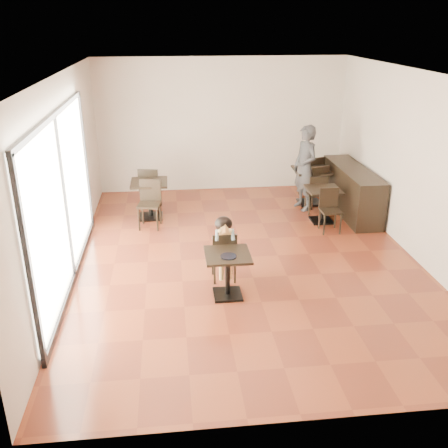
{
  "coord_description": "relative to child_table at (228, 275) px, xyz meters",
  "views": [
    {
      "loc": [
        -1.3,
        -8.02,
        3.99
      ],
      "look_at": [
        -0.49,
        -0.81,
        1.0
      ],
      "focal_mm": 40.0,
      "sensor_mm": 36.0,
      "label": 1
    }
  ],
  "objects": [
    {
      "name": "plate",
      "position": [
        0.0,
        -0.1,
        0.37
      ],
      "size": [
        0.24,
        0.24,
        0.01
      ],
      "primitive_type": "cylinder",
      "color": "black",
      "rests_on": "child_table"
    },
    {
      "name": "chair_mid_a",
      "position": [
        2.35,
        3.39,
        0.08
      ],
      "size": [
        0.39,
        0.39,
        0.87
      ],
      "primitive_type": null,
      "rotation": [
        0.0,
        0.0,
        3.14
      ],
      "color": "black",
      "rests_on": "floor"
    },
    {
      "name": "wall_left",
      "position": [
        -2.51,
        1.31,
        1.24
      ],
      "size": [
        0.01,
        8.0,
        3.2
      ],
      "primitive_type": "cube",
      "color": "beige",
      "rests_on": "floor"
    },
    {
      "name": "child_chair",
      "position": [
        0.0,
        0.55,
        0.07
      ],
      "size": [
        0.39,
        0.39,
        0.87
      ],
      "primitive_type": null,
      "rotation": [
        0.0,
        0.0,
        3.14
      ],
      "color": "black",
      "rests_on": "floor"
    },
    {
      "name": "adult_patron",
      "position": [
        2.15,
        3.66,
        0.58
      ],
      "size": [
        0.65,
        0.8,
        1.89
      ],
      "primitive_type": "imported",
      "rotation": [
        0.0,
        0.0,
        -1.25
      ],
      "color": "#35353A",
      "rests_on": "floor"
    },
    {
      "name": "child_table",
      "position": [
        0.0,
        0.0,
        0.0
      ],
      "size": [
        0.68,
        0.68,
        0.72
      ],
      "primitive_type": null,
      "color": "black",
      "rests_on": "floor"
    },
    {
      "name": "pizza_slice",
      "position": [
        0.0,
        0.36,
        0.58
      ],
      "size": [
        0.25,
        0.19,
        0.06
      ],
      "primitive_type": null,
      "color": "#D4BA70",
      "rests_on": "child"
    },
    {
      "name": "service_counter",
      "position": [
        3.14,
        3.31,
        0.14
      ],
      "size": [
        0.6,
        2.4,
        1.0
      ],
      "primitive_type": "cube",
      "color": "black",
      "rests_on": "floor"
    },
    {
      "name": "wall_front",
      "position": [
        0.49,
        -2.69,
        1.24
      ],
      "size": [
        6.0,
        0.01,
        3.2
      ],
      "primitive_type": "cube",
      "color": "beige",
      "rests_on": "floor"
    },
    {
      "name": "ceiling",
      "position": [
        0.49,
        1.31,
        2.84
      ],
      "size": [
        6.0,
        8.0,
        0.01
      ],
      "primitive_type": "cube",
      "color": "silver",
      "rests_on": "floor"
    },
    {
      "name": "chair_back_a",
      "position": [
        2.56,
        4.51,
        0.14
      ],
      "size": [
        0.56,
        0.56,
        0.99
      ],
      "primitive_type": null,
      "rotation": [
        0.0,
        0.0,
        3.47
      ],
      "color": "black",
      "rests_on": "floor"
    },
    {
      "name": "cafe_table_left",
      "position": [
        -1.26,
        3.47,
        0.05
      ],
      "size": [
        0.88,
        0.88,
        0.81
      ],
      "primitive_type": null,
      "rotation": [
        0.0,
        0.0,
        -0.16
      ],
      "color": "black",
      "rests_on": "floor"
    },
    {
      "name": "cafe_table_mid",
      "position": [
        2.35,
        2.84,
        0.0
      ],
      "size": [
        0.69,
        0.69,
        0.72
      ],
      "primitive_type": null,
      "rotation": [
        0.0,
        0.0,
        0.0
      ],
      "color": "black",
      "rests_on": "floor"
    },
    {
      "name": "chair_back_b",
      "position": [
        2.56,
        3.41,
        0.14
      ],
      "size": [
        0.56,
        0.56,
        0.99
      ],
      "primitive_type": null,
      "rotation": [
        0.0,
        0.0,
        0.32
      ],
      "color": "black",
      "rests_on": "floor"
    },
    {
      "name": "child",
      "position": [
        0.0,
        0.55,
        0.18
      ],
      "size": [
        0.39,
        0.54,
        1.09
      ],
      "primitive_type": null,
      "color": "slate",
      "rests_on": "child_chair"
    },
    {
      "name": "chair_left_a",
      "position": [
        -1.26,
        4.02,
        0.13
      ],
      "size": [
        0.5,
        0.5,
        0.98
      ],
      "primitive_type": null,
      "rotation": [
        0.0,
        0.0,
        2.98
      ],
      "color": "black",
      "rests_on": "floor"
    },
    {
      "name": "floor",
      "position": [
        0.49,
        1.31,
        -0.36
      ],
      "size": [
        6.0,
        8.0,
        0.01
      ],
      "primitive_type": "cube",
      "color": "brown",
      "rests_on": "ground"
    },
    {
      "name": "storefront_window",
      "position": [
        -2.48,
        0.81,
        1.04
      ],
      "size": [
        0.04,
        4.5,
        2.6
      ],
      "primitive_type": "cube",
      "color": "white",
      "rests_on": "floor"
    },
    {
      "name": "chair_mid_b",
      "position": [
        2.35,
        2.29,
        0.08
      ],
      "size": [
        0.39,
        0.39,
        0.87
      ],
      "primitive_type": null,
      "rotation": [
        0.0,
        0.0,
        0.0
      ],
      "color": "black",
      "rests_on": "floor"
    },
    {
      "name": "wall_back",
      "position": [
        0.49,
        5.31,
        1.24
      ],
      "size": [
        6.0,
        0.01,
        3.2
      ],
      "primitive_type": "cube",
      "color": "beige",
      "rests_on": "floor"
    },
    {
      "name": "wall_right",
      "position": [
        3.49,
        1.31,
        1.24
      ],
      "size": [
        0.01,
        8.0,
        3.2
      ],
      "primitive_type": "cube",
      "color": "beige",
      "rests_on": "floor"
    },
    {
      "name": "cafe_table_back",
      "position": [
        2.4,
        3.96,
        0.05
      ],
      "size": [
        0.99,
        0.99,
        0.82
      ],
      "primitive_type": null,
      "rotation": [
        0.0,
        0.0,
        0.32
      ],
      "color": "black",
      "rests_on": "floor"
    },
    {
      "name": "chair_left_b",
      "position": [
        -1.26,
        2.92,
        0.13
      ],
      "size": [
        0.5,
        0.5,
        0.98
      ],
      "primitive_type": null,
      "rotation": [
        0.0,
        0.0,
        -0.16
      ],
      "color": "black",
      "rests_on": "floor"
    }
  ]
}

